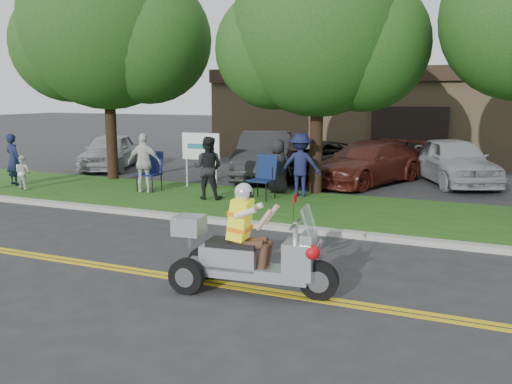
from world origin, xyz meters
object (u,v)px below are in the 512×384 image
at_px(parked_car_mid, 313,159).
at_px(parked_car_far_right, 454,161).
at_px(spectator_adult_right, 144,163).
at_px(parked_car_far_left, 110,151).
at_px(spectator_adult_mid, 208,168).
at_px(parked_car_right, 367,163).
at_px(parked_car_left, 266,156).
at_px(lawn_chair_b, 264,174).
at_px(spectator_adult_left, 13,159).
at_px(lawn_chair_a, 151,169).
at_px(trike_scooter, 246,254).

distance_m(parked_car_mid, parked_car_far_right, 4.68).
bearing_deg(spectator_adult_right, parked_car_far_left, -55.19).
height_order(spectator_adult_mid, parked_car_right, spectator_adult_mid).
xyz_separation_m(spectator_adult_mid, parked_car_left, (-0.14, 4.47, -0.13)).
xyz_separation_m(lawn_chair_b, spectator_adult_left, (-8.01, -1.03, 0.13)).
bearing_deg(parked_car_left, spectator_adult_mid, -103.34).
height_order(spectator_adult_right, parked_car_left, spectator_adult_right).
distance_m(lawn_chair_b, spectator_adult_mid, 1.53).
bearing_deg(lawn_chair_a, spectator_adult_mid, -13.58).
bearing_deg(trike_scooter, spectator_adult_right, 128.97).
xyz_separation_m(lawn_chair_a, spectator_adult_right, (-0.01, -0.33, 0.21)).
bearing_deg(parked_car_right, lawn_chair_a, -120.18).
distance_m(lawn_chair_b, parked_car_right, 4.56).
bearing_deg(spectator_adult_mid, lawn_chair_a, -23.35).
height_order(lawn_chair_a, parked_car_mid, parked_car_mid).
height_order(spectator_adult_left, parked_car_left, spectator_adult_left).
height_order(spectator_adult_left, spectator_adult_mid, spectator_adult_mid).
bearing_deg(parked_car_far_left, parked_car_right, -20.00).
bearing_deg(parked_car_far_right, parked_car_right, 177.39).
distance_m(lawn_chair_a, parked_car_left, 4.45).
relative_size(spectator_adult_mid, parked_car_far_left, 0.41).
height_order(spectator_adult_left, parked_car_far_left, spectator_adult_left).
bearing_deg(parked_car_left, lawn_chair_a, -131.96).
relative_size(spectator_adult_left, parked_car_far_right, 0.35).
bearing_deg(spectator_adult_mid, lawn_chair_b, -164.30).
distance_m(lawn_chair_b, parked_car_far_right, 6.86).
height_order(spectator_adult_right, parked_car_far_left, spectator_adult_right).
bearing_deg(parked_car_far_left, spectator_adult_left, -112.24).
relative_size(lawn_chair_b, parked_car_left, 0.24).
relative_size(parked_car_left, parked_car_right, 1.04).
bearing_deg(lawn_chair_b, trike_scooter, -62.67).
distance_m(parked_car_far_left, parked_car_right, 9.94).
bearing_deg(spectator_adult_mid, trike_scooter, 112.86).
distance_m(spectator_adult_mid, parked_car_far_left, 7.97).
height_order(lawn_chair_a, parked_car_far_left, parked_car_far_left).
xyz_separation_m(lawn_chair_a, parked_car_far_right, (8.00, 5.35, 0.02)).
distance_m(lawn_chair_a, spectator_adult_left, 4.58).
xyz_separation_m(lawn_chair_b, parked_car_mid, (-0.17, 4.86, -0.14)).
relative_size(parked_car_left, parked_car_mid, 1.08).
height_order(parked_car_mid, parked_car_far_right, parked_car_far_right).
bearing_deg(parked_car_far_right, parked_car_mid, 159.51).
relative_size(trike_scooter, parked_car_far_left, 0.61).
distance_m(trike_scooter, parked_car_mid, 11.52).
height_order(trike_scooter, parked_car_right, trike_scooter).
height_order(trike_scooter, spectator_adult_left, spectator_adult_left).
height_order(lawn_chair_a, spectator_adult_mid, spectator_adult_mid).
bearing_deg(trike_scooter, spectator_adult_left, 146.73).
bearing_deg(parked_car_far_left, lawn_chair_a, -62.99).
bearing_deg(parked_car_far_left, lawn_chair_b, -47.27).
height_order(parked_car_left, parked_car_right, parked_car_left).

